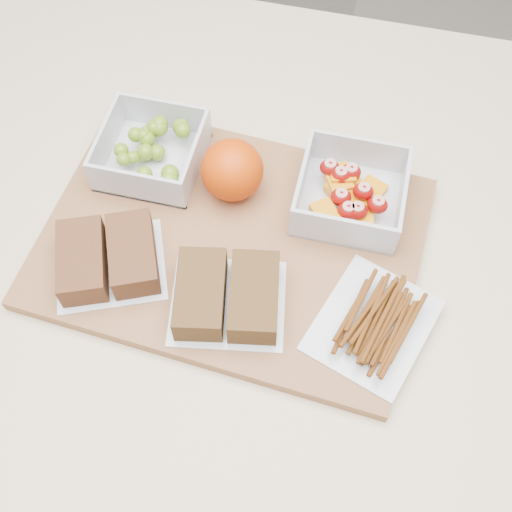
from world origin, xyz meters
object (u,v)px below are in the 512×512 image
object	(u,v)px
sandwich_bag_left	(108,258)
grape_container	(153,150)
cutting_board	(232,242)
orange	(232,170)
sandwich_bag_center	(227,296)
pretzel_bag	(375,319)
fruit_container	(350,194)

from	to	relation	value
sandwich_bag_left	grape_container	bearing A→B (deg)	88.94
cutting_board	orange	distance (m)	0.08
sandwich_bag_center	pretzel_bag	bearing A→B (deg)	4.02
orange	sandwich_bag_center	distance (m)	0.15
orange	sandwich_bag_center	size ratio (longest dim) A/B	0.53
grape_container	pretzel_bag	xyz separation A→B (m)	(0.29, -0.15, -0.01)
cutting_board	fruit_container	world-z (taller)	fruit_container
pretzel_bag	grape_container	bearing A→B (deg)	151.75
fruit_container	sandwich_bag_left	xyz separation A→B (m)	(-0.24, -0.14, -0.00)
orange	sandwich_bag_center	bearing A→B (deg)	-77.65
grape_container	sandwich_bag_left	world-z (taller)	grape_container
cutting_board	sandwich_bag_center	size ratio (longest dim) A/B	3.06
sandwich_bag_center	sandwich_bag_left	bearing A→B (deg)	173.90
orange	pretzel_bag	xyz separation A→B (m)	(0.19, -0.14, -0.02)
grape_container	orange	world-z (taller)	orange
fruit_container	sandwich_bag_center	size ratio (longest dim) A/B	0.87
fruit_container	orange	distance (m)	0.14
cutting_board	grape_container	world-z (taller)	grape_container
orange	pretzel_bag	distance (m)	0.23
sandwich_bag_center	pretzel_bag	xyz separation A→B (m)	(0.15, 0.01, -0.00)
cutting_board	pretzel_bag	xyz separation A→B (m)	(0.17, -0.07, 0.02)
cutting_board	sandwich_bag_center	distance (m)	0.09
cutting_board	sandwich_bag_center	world-z (taller)	sandwich_bag_center
cutting_board	pretzel_bag	bearing A→B (deg)	-18.28
fruit_container	orange	size ratio (longest dim) A/B	1.64
grape_container	sandwich_bag_left	distance (m)	0.15
cutting_board	sandwich_bag_center	xyz separation A→B (m)	(0.02, -0.08, 0.03)
pretzel_bag	sandwich_bag_left	bearing A→B (deg)	179.24
sandwich_bag_left	sandwich_bag_center	world-z (taller)	same
grape_container	orange	distance (m)	0.10
grape_container	fruit_container	world-z (taller)	fruit_container
pretzel_bag	sandwich_bag_center	bearing A→B (deg)	-175.98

